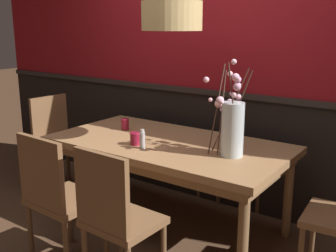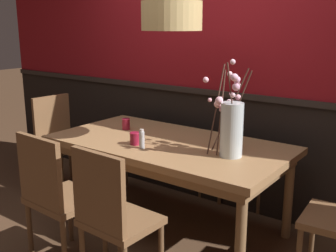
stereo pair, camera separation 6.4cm
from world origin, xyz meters
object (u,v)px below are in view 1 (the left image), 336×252
(dining_table, at_px, (168,151))
(vase_with_blossoms, at_px, (232,126))
(condiment_bottle, at_px, (142,139))
(chair_far_side_right, at_px, (249,148))
(candle_holder_nearer_edge, at_px, (125,124))
(chair_head_west_end, at_px, (58,138))
(pendant_lamp, at_px, (172,16))
(candle_holder_nearer_center, at_px, (135,139))
(chair_far_side_left, at_px, (200,136))
(chair_near_side_right, at_px, (115,215))
(chair_near_side_left, at_px, (57,194))

(dining_table, height_order, vase_with_blossoms, vase_with_blossoms)
(condiment_bottle, bearing_deg, chair_far_side_right, 72.61)
(candle_holder_nearer_edge, bearing_deg, dining_table, -8.94)
(chair_far_side_right, relative_size, chair_head_west_end, 0.95)
(dining_table, relative_size, pendant_lamp, 1.75)
(condiment_bottle, bearing_deg, candle_holder_nearer_center, 158.42)
(candle_holder_nearer_edge, bearing_deg, pendant_lamp, -11.19)
(dining_table, bearing_deg, vase_with_blossoms, -2.73)
(dining_table, relative_size, chair_head_west_end, 2.03)
(chair_far_side_left, height_order, vase_with_blossoms, vase_with_blossoms)
(chair_near_side_right, xyz_separation_m, chair_near_side_left, (-0.53, -0.00, 0.00))
(chair_far_side_left, distance_m, vase_with_blossoms, 1.33)
(candle_holder_nearer_center, distance_m, candle_holder_nearer_edge, 0.48)
(chair_far_side_right, bearing_deg, chair_near_side_right, -92.01)
(chair_far_side_right, height_order, vase_with_blossoms, vase_with_blossoms)
(dining_table, xyz_separation_m, chair_far_side_right, (0.31, 0.88, -0.14))
(dining_table, distance_m, chair_head_west_end, 1.40)
(pendant_lamp, bearing_deg, candle_holder_nearer_edge, 168.81)
(chair_head_west_end, height_order, pendant_lamp, pendant_lamp)
(candle_holder_nearer_center, bearing_deg, vase_with_blossoms, 15.12)
(chair_head_west_end, relative_size, candle_holder_nearer_edge, 9.47)
(chair_far_side_left, xyz_separation_m, chair_head_west_end, (-1.13, -0.89, -0.00))
(vase_with_blossoms, distance_m, candle_holder_nearer_center, 0.77)
(chair_near_side_right, height_order, chair_far_side_right, chair_near_side_right)
(condiment_bottle, distance_m, pendant_lamp, 0.93)
(chair_near_side_left, xyz_separation_m, candle_holder_nearer_edge, (-0.25, 0.99, 0.25))
(candle_holder_nearer_center, bearing_deg, condiment_bottle, -21.58)
(dining_table, relative_size, chair_far_side_right, 2.14)
(chair_near_side_right, relative_size, chair_far_side_left, 1.01)
(chair_far_side_right, distance_m, candle_holder_nearer_edge, 1.19)
(chair_near_side_left, bearing_deg, chair_far_side_right, 71.76)
(dining_table, distance_m, candle_holder_nearer_edge, 0.55)
(dining_table, relative_size, vase_with_blossoms, 2.77)
(vase_with_blossoms, height_order, candle_holder_nearer_center, vase_with_blossoms)
(chair_head_west_end, relative_size, candle_holder_nearer_center, 9.69)
(chair_near_side_right, distance_m, pendant_lamp, 1.47)
(chair_head_west_end, xyz_separation_m, condiment_bottle, (1.34, -0.30, 0.28))
(chair_head_west_end, height_order, candle_holder_nearer_center, chair_head_west_end)
(vase_with_blossoms, distance_m, candle_holder_nearer_edge, 1.11)
(chair_far_side_right, relative_size, pendant_lamp, 0.82)
(candle_holder_nearer_edge, height_order, pendant_lamp, pendant_lamp)
(chair_near_side_left, distance_m, vase_with_blossoms, 1.29)
(dining_table, height_order, chair_far_side_left, chair_far_side_left)
(chair_near_side_right, bearing_deg, chair_near_side_left, -179.53)
(candle_holder_nearer_center, relative_size, pendant_lamp, 0.09)
(dining_table, relative_size, candle_holder_nearer_center, 19.62)
(chair_head_west_end, bearing_deg, dining_table, -1.41)
(dining_table, relative_size, chair_near_side_left, 2.00)
(chair_near_side_right, height_order, candle_holder_nearer_center, chair_near_side_right)
(chair_far_side_right, distance_m, chair_far_side_left, 0.57)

